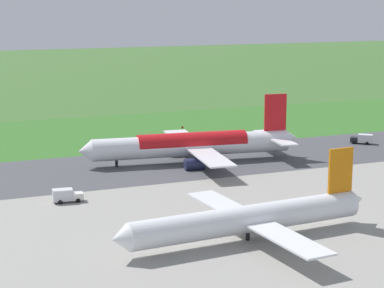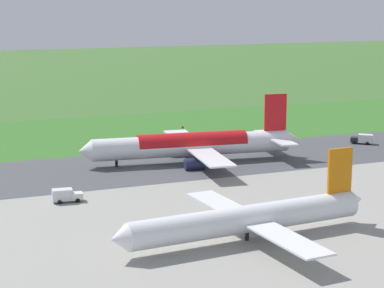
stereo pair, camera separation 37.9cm
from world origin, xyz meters
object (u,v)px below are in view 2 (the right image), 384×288
(service_truck_baggage, at_px, (66,195))
(no_stopping_sign, at_px, (183,130))
(airliner_parked_mid, at_px, (249,218))
(airliner_main, at_px, (194,145))
(traffic_cone_orange, at_px, (170,136))
(service_truck_fuel, at_px, (363,139))

(service_truck_baggage, distance_m, no_stopping_sign, 71.16)
(airliner_parked_mid, relative_size, service_truck_baggage, 7.81)
(airliner_main, relative_size, traffic_cone_orange, 98.41)
(no_stopping_sign, height_order, traffic_cone_orange, no_stopping_sign)
(no_stopping_sign, bearing_deg, airliner_parked_mid, 75.57)
(traffic_cone_orange, bearing_deg, service_truck_baggage, 53.14)
(airliner_main, bearing_deg, service_truck_fuel, -176.12)
(airliner_main, distance_m, no_stopping_sign, 33.51)
(traffic_cone_orange, bearing_deg, airliner_parked_mid, 77.90)
(airliner_main, xyz_separation_m, airliner_parked_mid, (12.99, 55.93, -0.62))
(airliner_main, relative_size, no_stopping_sign, 18.93)
(service_truck_fuel, distance_m, no_stopping_sign, 50.02)
(service_truck_baggage, height_order, no_stopping_sign, no_stopping_sign)
(service_truck_fuel, height_order, no_stopping_sign, no_stopping_sign)
(airliner_parked_mid, xyz_separation_m, service_truck_fuel, (-63.69, -59.37, -2.33))
(airliner_main, height_order, no_stopping_sign, airliner_main)
(airliner_parked_mid, bearing_deg, service_truck_fuel, -137.01)
(airliner_main, bearing_deg, traffic_cone_orange, -100.44)
(no_stopping_sign, relative_size, traffic_cone_orange, 5.20)
(service_truck_baggage, bearing_deg, airliner_main, -147.46)
(airliner_main, height_order, airliner_parked_mid, airliner_main)
(airliner_parked_mid, bearing_deg, no_stopping_sign, -104.43)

